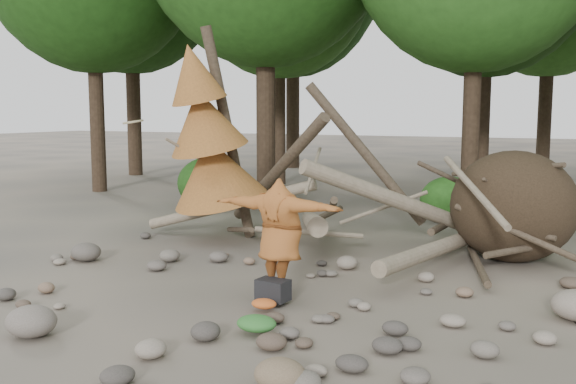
% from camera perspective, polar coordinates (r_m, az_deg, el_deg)
% --- Properties ---
extents(ground, '(120.00, 120.00, 0.00)m').
position_cam_1_polar(ground, '(8.82, -1.42, -10.35)').
color(ground, '#514C44').
rests_on(ground, ground).
extents(deadfall_pile, '(8.55, 5.24, 3.30)m').
position_cam_1_polar(deadfall_pile, '(12.00, 16.59, -1.28)').
color(deadfall_pile, '#332619').
rests_on(deadfall_pile, ground).
extents(dead_conifer, '(2.06, 2.16, 4.35)m').
position_cam_1_polar(dead_conifer, '(12.90, -7.08, 4.71)').
color(dead_conifer, '#4C3F30').
rests_on(dead_conifer, ground).
extents(bush_left, '(1.80, 1.80, 1.44)m').
position_cam_1_polar(bush_left, '(17.50, -6.89, 0.79)').
color(bush_left, '#1D4913').
rests_on(bush_left, ground).
extents(bush_mid, '(1.40, 1.40, 1.12)m').
position_cam_1_polar(bush_mid, '(15.73, 14.17, -0.68)').
color(bush_mid, '#275C1A').
rests_on(bush_mid, ground).
extents(frisbee_thrower, '(3.34, 1.08, 2.47)m').
position_cam_1_polar(frisbee_thrower, '(9.05, -0.75, -3.96)').
color(frisbee_thrower, '#985322').
rests_on(frisbee_thrower, ground).
extents(backpack, '(0.47, 0.34, 0.29)m').
position_cam_1_polar(backpack, '(8.98, -1.34, -9.06)').
color(backpack, black).
rests_on(backpack, ground).
extents(cloth_green, '(0.49, 0.41, 0.18)m').
position_cam_1_polar(cloth_green, '(7.84, -2.82, -11.93)').
color(cloth_green, '#2F6E2C').
rests_on(cloth_green, ground).
extents(cloth_orange, '(0.35, 0.28, 0.13)m').
position_cam_1_polar(cloth_orange, '(8.68, -2.15, -10.21)').
color(cloth_orange, '#C65822').
rests_on(cloth_orange, ground).
extents(boulder_front_left, '(0.62, 0.56, 0.37)m').
position_cam_1_polar(boulder_front_left, '(8.32, -21.86, -10.62)').
color(boulder_front_left, slate).
rests_on(boulder_front_left, ground).
extents(boulder_front_right, '(0.51, 0.46, 0.31)m').
position_cam_1_polar(boulder_front_right, '(6.38, -0.72, -15.91)').
color(boulder_front_right, '#78644B').
rests_on(boulder_front_right, ground).
extents(boulder_mid_left, '(0.55, 0.50, 0.33)m').
position_cam_1_polar(boulder_mid_left, '(12.03, -17.52, -5.10)').
color(boulder_mid_left, '#58524A').
rests_on(boulder_mid_left, ground).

